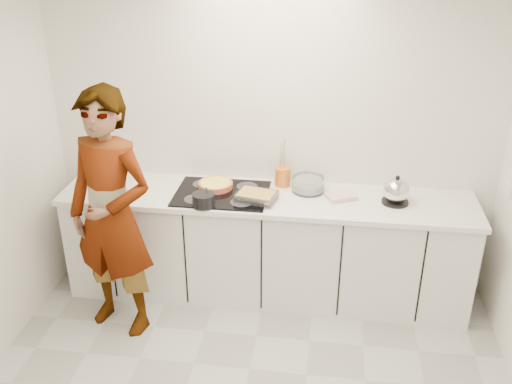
# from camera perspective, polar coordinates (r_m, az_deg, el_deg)

# --- Properties ---
(wall_back) EXTENTS (3.60, 0.00, 2.60)m
(wall_back) POSITION_cam_1_polar(r_m,az_deg,el_deg) (4.58, 1.56, 5.75)
(wall_back) COLOR silver
(wall_back) RESTS_ON ground
(base_cabinets) EXTENTS (3.20, 0.58, 0.87)m
(base_cabinets) POSITION_cam_1_polar(r_m,az_deg,el_deg) (4.67, 1.00, -5.63)
(base_cabinets) COLOR silver
(base_cabinets) RESTS_ON floor
(countertop) EXTENTS (3.24, 0.64, 0.04)m
(countertop) POSITION_cam_1_polar(r_m,az_deg,el_deg) (4.45, 1.04, -0.62)
(countertop) COLOR white
(countertop) RESTS_ON base_cabinets
(hob) EXTENTS (0.72, 0.54, 0.01)m
(hob) POSITION_cam_1_polar(r_m,az_deg,el_deg) (4.47, -3.44, -0.15)
(hob) COLOR black
(hob) RESTS_ON countertop
(tart_dish) EXTENTS (0.29, 0.29, 0.05)m
(tart_dish) POSITION_cam_1_polar(r_m,az_deg,el_deg) (4.55, -4.07, 0.74)
(tart_dish) COLOR #D05B3B
(tart_dish) RESTS_ON hob
(saucepan) EXTENTS (0.17, 0.17, 0.16)m
(saucepan) POSITION_cam_1_polar(r_m,az_deg,el_deg) (4.27, -5.26, -0.75)
(saucepan) COLOR black
(saucepan) RESTS_ON hob
(baking_dish) EXTENTS (0.33, 0.27, 0.06)m
(baking_dish) POSITION_cam_1_polar(r_m,az_deg,el_deg) (4.34, 0.05, -0.38)
(baking_dish) COLOR silver
(baking_dish) RESTS_ON hob
(mixing_bowl) EXTENTS (0.28, 0.28, 0.12)m
(mixing_bowl) POSITION_cam_1_polar(r_m,az_deg,el_deg) (4.51, 5.23, 0.72)
(mixing_bowl) COLOR silver
(mixing_bowl) RESTS_ON countertop
(tea_towel) EXTENTS (0.26, 0.24, 0.04)m
(tea_towel) POSITION_cam_1_polar(r_m,az_deg,el_deg) (4.44, 8.50, -0.42)
(tea_towel) COLOR white
(tea_towel) RESTS_ON countertop
(kettle) EXTENTS (0.24, 0.24, 0.23)m
(kettle) POSITION_cam_1_polar(r_m,az_deg,el_deg) (4.42, 13.83, 0.05)
(kettle) COLOR black
(kettle) RESTS_ON countertop
(utensil_crock) EXTENTS (0.15, 0.15, 0.16)m
(utensil_crock) POSITION_cam_1_polar(r_m,az_deg,el_deg) (4.59, 2.68, 1.56)
(utensil_crock) COLOR orange
(utensil_crock) RESTS_ON countertop
(cook) EXTENTS (0.78, 0.62, 1.88)m
(cook) POSITION_cam_1_polar(r_m,az_deg,el_deg) (4.21, -14.24, -2.33)
(cook) COLOR silver
(cook) RESTS_ON floor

